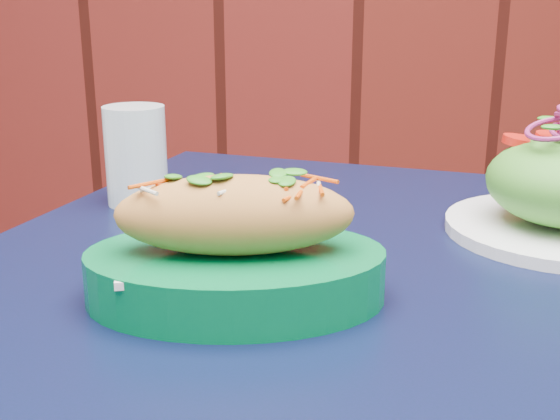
{
  "coord_description": "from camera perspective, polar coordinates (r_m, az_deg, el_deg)",
  "views": [
    {
      "loc": [
        -0.02,
        0.93,
        0.98
      ],
      "look_at": [
        -0.07,
        1.48,
        0.81
      ],
      "focal_mm": 45.0,
      "sensor_mm": 36.0,
      "label": 1
    }
  ],
  "objects": [
    {
      "name": "cafe_table",
      "position": [
        0.65,
        9.03,
        -12.44
      ],
      "size": [
        0.96,
        0.96,
        0.75
      ],
      "rotation": [
        0.0,
        0.0,
        -0.24
      ],
      "color": "black",
      "rests_on": "ground"
    },
    {
      "name": "banh_mi_basket",
      "position": [
        0.55,
        -3.65,
        -3.31
      ],
      "size": [
        0.25,
        0.18,
        0.11
      ],
      "rotation": [
        0.0,
        0.0,
        0.13
      ],
      "color": "#016431",
      "rests_on": "cafe_table"
    },
    {
      "name": "water_glass",
      "position": [
        0.82,
        -11.62,
        4.36
      ],
      "size": [
        0.07,
        0.07,
        0.11
      ],
      "primitive_type": "cylinder",
      "color": "silver",
      "rests_on": "cafe_table"
    }
  ]
}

